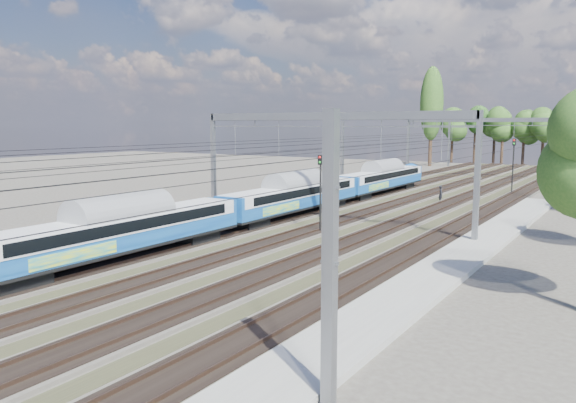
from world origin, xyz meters
The scene contains 9 objects.
track_bed centered at (0.00, 45.00, 0.10)m, with size 21.00×130.00×0.34m.
platform centered at (12.00, 20.00, 0.15)m, with size 3.00×70.00×0.30m, color gray.
catenary centered at (0.33, 52.69, 6.40)m, with size 25.65×130.00×9.00m.
tree_belt centered at (8.02, 93.06, 7.88)m, with size 40.03×99.47×11.93m.
poplar centered at (-14.50, 98.00, 11.89)m, with size 4.40×4.40×19.04m.
emu_train centered at (-4.50, 32.09, 2.33)m, with size 2.71×57.46×3.97m.
worker centered at (3.23, 48.74, 0.89)m, with size 0.65×0.43×1.78m, color black.
signal_near centered at (0.80, 27.58, 3.68)m, with size 0.36×0.33×5.82m.
signal_far centered at (7.90, 60.64, 4.06)m, with size 0.44×0.41×6.42m.
Camera 1 is at (21.02, -8.42, 8.07)m, focal length 35.00 mm.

